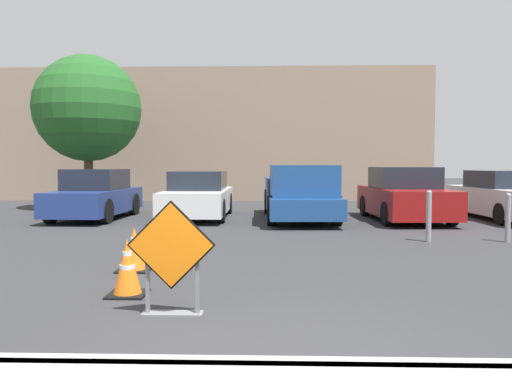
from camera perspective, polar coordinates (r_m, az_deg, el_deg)
The scene contains 14 objects.
ground_plane at distance 13.83m, azimuth 2.29°, elevation -3.67°, with size 96.00×96.00×0.00m, color #333335.
curb_lip at distance 4.05m, azimuth 3.85°, elevation -19.62°, with size 29.27×0.20×0.14m.
road_closed_sign at distance 5.49m, azimuth -9.64°, elevation -7.18°, with size 0.96×0.20×1.26m.
traffic_cone_nearest at distance 6.51m, azimuth -14.49°, elevation -8.38°, with size 0.47×0.47×0.72m.
traffic_cone_second at distance 7.97m, azimuth -13.73°, elevation -6.42°, with size 0.50×0.50×0.67m.
parked_car_nearest at distance 15.87m, azimuth -17.88°, elevation -0.43°, with size 1.88×4.12×1.50m.
parked_car_second at distance 15.48m, azimuth -6.61°, elevation -0.47°, with size 1.89×4.46×1.44m.
pickup_truck at distance 14.74m, azimuth 5.03°, elevation -0.37°, with size 2.13×5.59×1.62m.
parked_car_third at distance 15.26m, azimuth 16.60°, elevation -0.44°, with size 2.06×4.30×1.57m.
parked_car_fourth at distance 16.68m, azimuth 26.53°, elevation -0.49°, with size 1.94×4.65×1.46m.
bollard_nearest at distance 11.18m, azimuth 19.14°, elevation -2.47°, with size 0.12×0.12×1.10m.
bollard_second at distance 11.78m, azimuth 26.85°, elevation -2.50°, with size 0.12×0.12×1.04m.
building_facade_backdrop at distance 25.28m, azimuth -5.07°, elevation 6.27°, with size 20.55×5.00×6.05m.
street_tree_behind_lot at distance 19.37m, azimuth -18.70°, elevation 9.00°, with size 3.85×3.85×5.61m.
Camera 1 is at (-0.15, -3.73, 1.64)m, focal length 35.00 mm.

